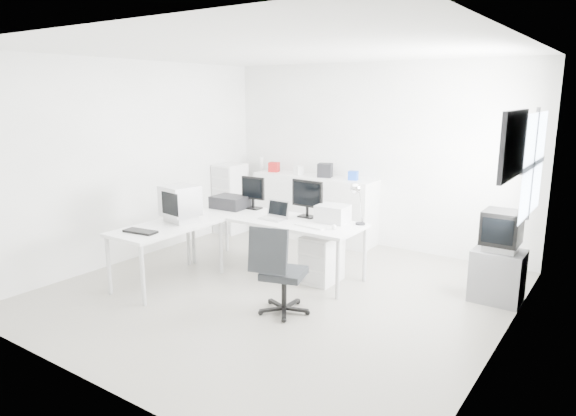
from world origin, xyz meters
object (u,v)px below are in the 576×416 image
Objects in this scene: tv_cabinet at (497,276)px; sideboard at (314,207)px; lcd_monitor_large at (307,199)px; side_desk at (168,255)px; drawer_pedestal at (322,259)px; office_chair at (284,269)px; inkjet_printer at (230,202)px; crt_monitor at (180,205)px; crt_tv at (502,231)px; main_desk at (275,245)px; filing_cabinet at (231,198)px; laptop at (273,212)px; lcd_monitor_small at (253,193)px; laser_printer at (333,214)px.

sideboard is (-3.11, 1.03, 0.22)m from tv_cabinet.
side_desk is at bearing -129.24° from lcd_monitor_large.
office_chair is (0.15, -1.05, 0.20)m from drawer_pedestal.
inkjet_printer is 1.11× the size of crt_monitor.
main_desk is at bearing -166.34° from crt_tv.
filing_cabinet is (-1.82, 1.23, 0.21)m from main_desk.
office_chair reaches higher than laptop.
sideboard is at bearing 161.63° from crt_tv.
drawer_pedestal is at bearing -163.10° from crt_tv.
lcd_monitor_small is 1.14m from crt_monitor.
sideboard is 1.47m from filing_cabinet.
side_desk is 1.19× the size of filing_cabinet.
laptop is (-0.65, -0.15, 0.55)m from drawer_pedestal.
main_desk is 5.00× the size of lcd_monitor_large.
lcd_monitor_small reaches higher than office_chair.
lcd_monitor_small is 0.39× the size of filing_cabinet.
drawer_pedestal is 1.00× the size of tv_cabinet.
side_desk is 1.43m from laptop.
filing_cabinet reaches higher than inkjet_printer.
laser_printer is at bearing -51.20° from sideboard.
sideboard is (-0.78, 1.43, -0.47)m from lcd_monitor_large.
main_desk is 0.75m from lcd_monitor_large.
lcd_monitor_large is 0.48m from laptop.
crt_monitor reaches higher than inkjet_printer.
side_desk is at bearing -67.43° from filing_cabinet.
crt_monitor is at bearing -93.15° from inkjet_printer.
laptop is at bearing -35.47° from filing_cabinet.
lcd_monitor_large reaches higher than laser_printer.
lcd_monitor_large is 1.50× the size of laptop.
crt_tv is at bearing 31.81° from crt_monitor.
crt_monitor is 0.72× the size of tv_cabinet.
drawer_pedestal is 0.51× the size of filing_cabinet.
laser_printer is at bearing 39.52° from side_desk.
crt_tv reaches higher than laser_printer.
office_chair is 0.48× the size of sideboard.
side_desk is at bearing -93.15° from inkjet_printer.
filing_cabinet is at bearing 123.74° from crt_monitor.
drawer_pedestal is 2.14m from crt_tv.
lcd_monitor_large is (1.20, 0.15, 0.15)m from inkjet_printer.
side_desk is 1.71m from office_chair.
lcd_monitor_large is 1.70m from sideboard.
drawer_pedestal is at bearing -163.10° from tv_cabinet.
office_chair reaches higher than tv_cabinet.
lcd_monitor_small is at bearing 150.82° from laptop.
drawer_pedestal is 0.87m from laptop.
side_desk is 3.70× the size of laser_printer.
lcd_monitor_small is at bearing 174.53° from laser_printer.
inkjet_printer is 0.23× the size of sideboard.
crt_tv is at bearing 13.66° from main_desk.
crt_tv is (2.68, 0.65, 0.45)m from main_desk.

